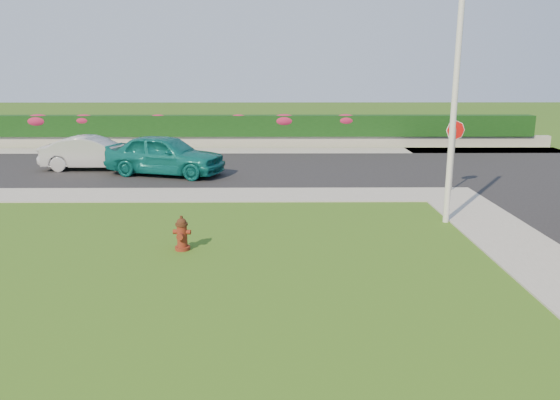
{
  "coord_description": "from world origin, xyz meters",
  "views": [
    {
      "loc": [
        1.18,
        -8.85,
        4.16
      ],
      "look_at": [
        1.28,
        4.61,
        0.9
      ],
      "focal_mm": 35.0,
      "sensor_mm": 36.0,
      "label": 1
    }
  ],
  "objects_px": {
    "utility_pole": "(453,115)",
    "fire_hydrant": "(182,234)",
    "sedan_teal": "(165,155)",
    "stop_sign": "(455,139)",
    "sedan_silver": "(94,153)"
  },
  "relations": [
    {
      "from": "fire_hydrant",
      "to": "sedan_teal",
      "type": "distance_m",
      "value": 9.36
    },
    {
      "from": "sedan_teal",
      "to": "sedan_silver",
      "type": "relative_size",
      "value": 1.13
    },
    {
      "from": "fire_hydrant",
      "to": "sedan_teal",
      "type": "bearing_deg",
      "value": 109.11
    },
    {
      "from": "stop_sign",
      "to": "sedan_silver",
      "type": "bearing_deg",
      "value": 177.65
    },
    {
      "from": "fire_hydrant",
      "to": "sedan_silver",
      "type": "height_order",
      "value": "sedan_silver"
    },
    {
      "from": "sedan_teal",
      "to": "stop_sign",
      "type": "height_order",
      "value": "stop_sign"
    },
    {
      "from": "utility_pole",
      "to": "fire_hydrant",
      "type": "bearing_deg",
      "value": -161.35
    },
    {
      "from": "stop_sign",
      "to": "utility_pole",
      "type": "bearing_deg",
      "value": -95.0
    },
    {
      "from": "sedan_teal",
      "to": "stop_sign",
      "type": "xyz_separation_m",
      "value": [
        10.46,
        -2.84,
        0.96
      ]
    },
    {
      "from": "sedan_teal",
      "to": "sedan_silver",
      "type": "xyz_separation_m",
      "value": [
        -3.23,
        1.27,
        -0.12
      ]
    },
    {
      "from": "fire_hydrant",
      "to": "sedan_silver",
      "type": "distance_m",
      "value": 11.69
    },
    {
      "from": "utility_pole",
      "to": "sedan_teal",
      "type": "bearing_deg",
      "value": 143.33
    },
    {
      "from": "sedan_silver",
      "to": "stop_sign",
      "type": "height_order",
      "value": "stop_sign"
    },
    {
      "from": "fire_hydrant",
      "to": "sedan_teal",
      "type": "xyz_separation_m",
      "value": [
        -2.16,
        9.1,
        0.45
      ]
    },
    {
      "from": "sedan_silver",
      "to": "utility_pole",
      "type": "xyz_separation_m",
      "value": [
        12.31,
        -8.03,
        2.21
      ]
    }
  ]
}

